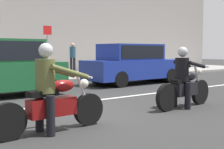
{
  "coord_description": "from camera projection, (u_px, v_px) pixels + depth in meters",
  "views": [
    {
      "loc": [
        -3.5,
        -6.37,
        1.45
      ],
      "look_at": [
        1.07,
        -0.43,
        0.86
      ],
      "focal_mm": 49.09,
      "sensor_mm": 36.0,
      "label": 1
    }
  ],
  "objects": [
    {
      "name": "ground_plane",
      "position": [
        65.0,
        111.0,
        7.28
      ],
      "size": [
        80.0,
        80.0,
        0.0
      ],
      "primitive_type": "plane",
      "color": "#2B2B2B"
    },
    {
      "name": "lane_marking_stripe",
      "position": [
        29.0,
        108.0,
        7.66
      ],
      "size": [
        18.0,
        0.14,
        0.01
      ],
      "primitive_type": "cube",
      "color": "silver",
      "rests_on": "ground_plane"
    },
    {
      "name": "motorcycle_with_rider_black_leather",
      "position": [
        184.0,
        83.0,
        7.74
      ],
      "size": [
        2.11,
        0.7,
        1.54
      ],
      "color": "black",
      "rests_on": "ground_plane"
    },
    {
      "name": "pedestrian_bystander",
      "position": [
        73.0,
        56.0,
        17.19
      ],
      "size": [
        0.34,
        0.34,
        1.73
      ],
      "color": "black",
      "rests_on": "sidewalk_slab"
    },
    {
      "name": "parked_sedan_cobalt_blue",
      "position": [
        133.0,
        63.0,
        13.34
      ],
      "size": [
        4.65,
        1.82,
        1.72
      ],
      "color": "navy",
      "rests_on": "ground_plane"
    },
    {
      "name": "parked_hatchback_forest_green",
      "position": [
        1.0,
        67.0,
        9.49
      ],
      "size": [
        3.85,
        1.76,
        1.8
      ],
      "color": "#164C28",
      "rests_on": "ground_plane"
    },
    {
      "name": "street_sign_post",
      "position": [
        48.0,
        46.0,
        15.32
      ],
      "size": [
        0.44,
        0.08,
        2.56
      ],
      "color": "gray",
      "rests_on": "sidewalk_slab"
    },
    {
      "name": "motorcycle_with_rider_olive",
      "position": [
        51.0,
        97.0,
        5.38
      ],
      "size": [
        2.23,
        0.7,
        1.58
      ],
      "color": "black",
      "rests_on": "ground_plane"
    }
  ]
}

